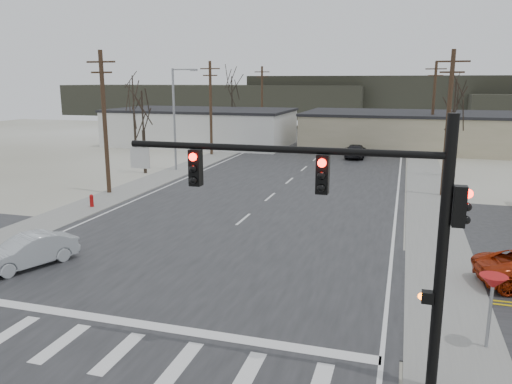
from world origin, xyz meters
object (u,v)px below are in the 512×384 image
(car_far_a, at_px, (356,151))
(car_far_b, at_px, (305,125))
(sedan_crossing, at_px, (28,251))
(fire_hydrant, at_px, (92,201))
(traffic_signal_mast, at_px, (365,213))

(car_far_a, distance_m, car_far_b, 32.10)
(sedan_crossing, distance_m, car_far_a, 37.48)
(sedan_crossing, distance_m, car_far_b, 66.05)
(fire_hydrant, relative_size, sedan_crossing, 0.21)
(traffic_signal_mast, relative_size, car_far_a, 1.85)
(fire_hydrant, xyz_separation_m, car_far_b, (2.79, 56.16, 0.26))
(traffic_signal_mast, relative_size, car_far_b, 2.29)
(car_far_b, bearing_deg, sedan_crossing, -72.53)
(fire_hydrant, xyz_separation_m, sedan_crossing, (3.63, -9.88, 0.28))
(sedan_crossing, height_order, car_far_b, sedan_crossing)
(fire_hydrant, bearing_deg, car_far_a, 61.66)
(traffic_signal_mast, relative_size, sedan_crossing, 2.14)
(fire_hydrant, bearing_deg, car_far_b, 87.16)
(car_far_a, bearing_deg, fire_hydrant, 61.99)
(fire_hydrant, bearing_deg, traffic_signal_mast, -38.13)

